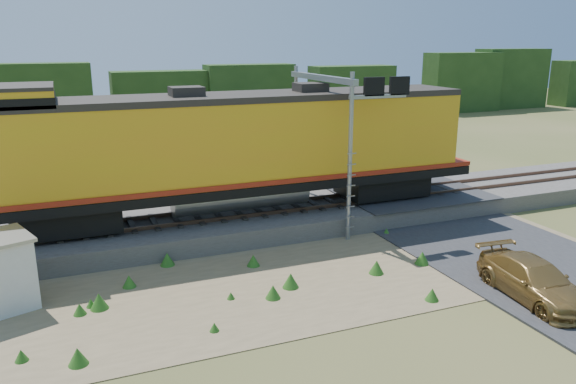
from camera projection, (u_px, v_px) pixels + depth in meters
name	position (u px, v px, depth m)	size (l,w,h in m)	color
ground	(338.00, 276.00, 19.82)	(140.00, 140.00, 0.00)	#475123
ballast	(277.00, 217.00, 25.08)	(70.00, 5.00, 0.80)	slate
rails	(277.00, 207.00, 24.95)	(70.00, 1.54, 0.16)	brown
dirt_shoulder	(280.00, 279.00, 19.54)	(26.00, 8.00, 0.03)	#8C7754
road	(482.00, 241.00, 23.01)	(7.00, 66.00, 0.86)	#38383A
tree_line_north	(155.00, 94.00, 52.98)	(130.00, 3.00, 6.50)	#1E3915
weed_clumps	(243.00, 291.00, 18.64)	(15.00, 6.20, 0.56)	#2C621C
locomotive	(233.00, 148.00, 23.50)	(21.57, 3.29, 5.56)	black
signal_gantry	(335.00, 110.00, 24.12)	(2.73, 6.20, 6.88)	gray
car	(534.00, 280.00, 17.95)	(1.77, 4.35, 1.26)	olive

